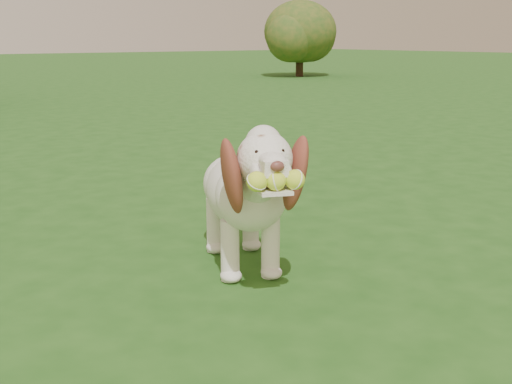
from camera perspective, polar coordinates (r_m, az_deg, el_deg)
ground at (r=2.91m, az=-10.41°, el=-7.33°), size 80.00×80.00×0.00m
dog at (r=2.83m, az=-1.00°, el=0.25°), size 0.67×1.04×0.71m
shrub_h at (r=17.60m, az=3.94°, el=14.03°), size 1.93×1.93×2.00m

